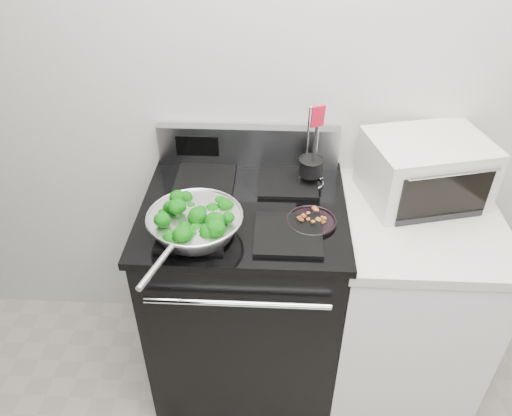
# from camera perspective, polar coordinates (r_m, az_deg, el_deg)

# --- Properties ---
(back_wall) EXTENTS (4.00, 0.02, 2.70)m
(back_wall) POSITION_cam_1_polar(r_m,az_deg,el_deg) (2.02, 7.92, 14.96)
(back_wall) COLOR beige
(back_wall) RESTS_ON ground
(gas_range) EXTENTS (0.79, 0.69, 1.13)m
(gas_range) POSITION_cam_1_polar(r_m,az_deg,el_deg) (2.22, -1.24, -9.38)
(gas_range) COLOR black
(gas_range) RESTS_ON floor
(counter) EXTENTS (0.62, 0.68, 0.92)m
(counter) POSITION_cam_1_polar(r_m,az_deg,el_deg) (2.30, 16.31, -10.15)
(counter) COLOR white
(counter) RESTS_ON floor
(skillet) EXTENTS (0.34, 0.53, 0.07)m
(skillet) POSITION_cam_1_polar(r_m,az_deg,el_deg) (1.76, -7.00, -1.68)
(skillet) COLOR silver
(skillet) RESTS_ON gas_range
(broccoli_pile) EXTENTS (0.27, 0.27, 0.09)m
(broccoli_pile) POSITION_cam_1_polar(r_m,az_deg,el_deg) (1.75, -7.01, -1.13)
(broccoli_pile) COLOR #043205
(broccoli_pile) RESTS_ON skillet
(bacon_plate) EXTENTS (0.18, 0.18, 0.04)m
(bacon_plate) POSITION_cam_1_polar(r_m,az_deg,el_deg) (1.83, 6.36, -1.25)
(bacon_plate) COLOR black
(bacon_plate) RESTS_ON gas_range
(utensil_holder) EXTENTS (0.11, 0.11, 0.35)m
(utensil_holder) POSITION_cam_1_polar(r_m,az_deg,el_deg) (2.02, 6.28, 4.27)
(utensil_holder) COLOR silver
(utensil_holder) RESTS_ON gas_range
(toaster_oven) EXTENTS (0.51, 0.43, 0.25)m
(toaster_oven) POSITION_cam_1_polar(r_m,az_deg,el_deg) (2.06, 18.71, 4.20)
(toaster_oven) COLOR beige
(toaster_oven) RESTS_ON counter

